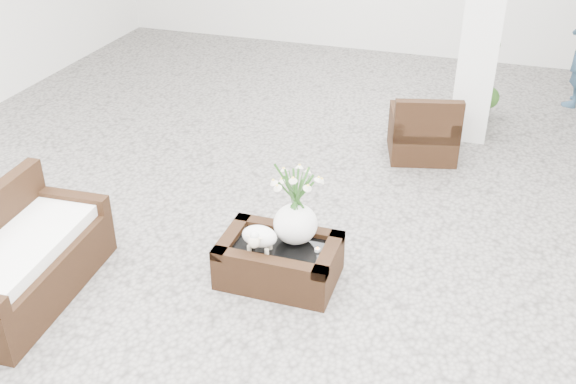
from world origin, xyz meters
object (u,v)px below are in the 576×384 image
(coffee_table, at_px, (279,262))
(armchair, at_px, (424,124))
(loveseat, at_px, (22,252))
(topiary, at_px, (480,62))

(coffee_table, bearing_deg, armchair, 73.70)
(loveseat, height_order, topiary, topiary)
(coffee_table, xyz_separation_m, loveseat, (-1.74, -0.77, 0.23))
(armchair, relative_size, topiary, 0.52)
(loveseat, distance_m, topiary, 5.37)
(loveseat, bearing_deg, armchair, -40.01)
(armchair, height_order, topiary, topiary)
(topiary, bearing_deg, coffee_table, -107.73)
(armchair, relative_size, loveseat, 0.50)
(armchair, xyz_separation_m, loveseat, (-2.48, -3.31, 0.02))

